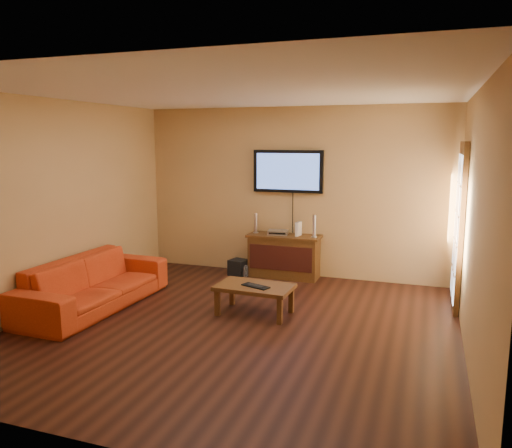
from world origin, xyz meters
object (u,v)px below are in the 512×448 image
at_px(coffee_table, 255,289).
at_px(subwoofer, 238,267).
at_px(av_receiver, 278,232).
at_px(keyboard, 256,286).
at_px(media_console, 284,256).
at_px(television, 288,171).
at_px(sofa, 94,275).
at_px(speaker_left, 256,224).
at_px(game_console, 298,229).
at_px(speaker_right, 314,227).
at_px(bottle, 246,272).

relative_size(coffee_table, subwoofer, 3.74).
bearing_deg(av_receiver, keyboard, -90.65).
xyz_separation_m(media_console, keyboard, (0.17, -1.85, 0.04)).
bearing_deg(television, sofa, -128.89).
distance_m(sofa, speaker_left, 2.71).
bearing_deg(keyboard, coffee_table, 120.48).
xyz_separation_m(speaker_left, game_console, (0.72, -0.02, -0.04)).
relative_size(speaker_left, av_receiver, 1.03).
xyz_separation_m(sofa, game_console, (2.17, 2.24, 0.36)).
bearing_deg(sofa, speaker_right, -46.65).
height_order(speaker_left, keyboard, speaker_left).
relative_size(subwoofer, bottle, 1.16).
relative_size(coffee_table, bottle, 4.35).
height_order(sofa, subwoofer, sofa).
bearing_deg(speaker_right, speaker_left, 176.74).
distance_m(television, bottle, 1.74).
relative_size(av_receiver, subwoofer, 1.21).
height_order(av_receiver, keyboard, av_receiver).
xyz_separation_m(sofa, bottle, (1.39, 1.95, -0.33)).
distance_m(bottle, keyboard, 1.75).
bearing_deg(game_console, coffee_table, -83.10).
bearing_deg(sofa, coffee_table, -76.87).
relative_size(game_console, bottle, 0.99).
height_order(television, speaker_left, television).
height_order(subwoofer, keyboard, keyboard).
bearing_deg(speaker_right, bottle, -166.35).
bearing_deg(television, speaker_left, -162.53).
relative_size(television, speaker_left, 3.53).
distance_m(media_console, television, 1.35).
bearing_deg(game_console, sofa, -124.16).
relative_size(speaker_right, subwoofer, 1.34).
bearing_deg(media_console, television, 90.00).
xyz_separation_m(av_receiver, bottle, (-0.44, -0.29, -0.62)).
height_order(media_console, game_console, game_console).
xyz_separation_m(television, keyboard, (0.17, -2.03, -1.30)).
relative_size(media_console, game_console, 5.28).
xyz_separation_m(media_console, television, (-0.00, 0.18, 1.34)).
relative_size(television, speaker_right, 3.28).
bearing_deg(coffee_table, av_receiver, 97.52).
relative_size(media_console, coffee_table, 1.20).
xyz_separation_m(sofa, speaker_right, (2.43, 2.20, 0.41)).
distance_m(speaker_right, av_receiver, 0.61).
bearing_deg(media_console, game_console, 2.97).
xyz_separation_m(bottle, keyboard, (0.72, -1.57, 0.28)).
bearing_deg(media_console, speaker_right, -3.04).
bearing_deg(television, coffee_table, -86.20).
height_order(media_console, av_receiver, av_receiver).
relative_size(speaker_left, keyboard, 0.84).
height_order(coffee_table, speaker_left, speaker_left).
distance_m(media_console, keyboard, 1.86).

